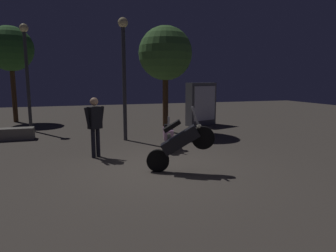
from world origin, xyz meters
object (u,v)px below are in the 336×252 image
Objects in this scene: streetlamp_far at (124,63)px; kiosk_billboard at (201,104)px; motorcycle_black_foreground at (180,142)px; streetlamp_near at (26,63)px; motorcycle_pink_parked_left at (168,135)px; person_rider_beside at (95,122)px.

kiosk_billboard is at bearing 31.71° from streetlamp_far.
motorcycle_black_foreground is 8.98m from streetlamp_near.
person_rider_beside reaches higher than motorcycle_pink_parked_left.
motorcycle_black_foreground is 1.00× the size of motorcycle_pink_parked_left.
streetlamp_far is at bearing 13.03° from kiosk_billboard.
streetlamp_near is 2.18× the size of kiosk_billboard.
streetlamp_far is (1.24, 2.23, 1.81)m from person_rider_beside.
kiosk_billboard is at bearing 158.77° from motorcycle_pink_parked_left.
motorcycle_pink_parked_left is 0.36× the size of streetlamp_near.
motorcycle_black_foreground is at bearing 12.08° from person_rider_beside.
streetlamp_near is (-2.43, 5.50, 1.89)m from person_rider_beside.
person_rider_beside is (-2.35, -0.43, 0.62)m from motorcycle_pink_parked_left.
motorcycle_black_foreground is 0.37× the size of streetlamp_far.
streetlamp_far reaches higher than motorcycle_black_foreground.
motorcycle_black_foreground is 0.93× the size of person_rider_beside.
streetlamp_near reaches higher than person_rider_beside.
motorcycle_pink_parked_left is 0.93× the size of person_rider_beside.
motorcycle_pink_parked_left is 7.41m from streetlamp_near.
motorcycle_black_foreground is 2.81m from person_rider_beside.
motorcycle_pink_parked_left is at bearing 70.24° from person_rider_beside.
streetlamp_near is at bearing -122.68° from motorcycle_pink_parked_left.
kiosk_billboard reaches higher than motorcycle_black_foreground.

